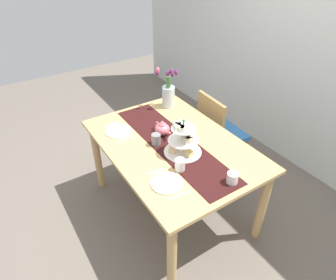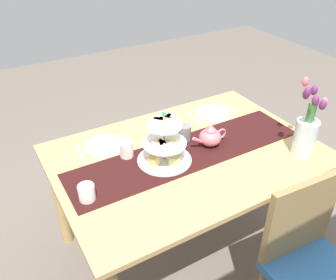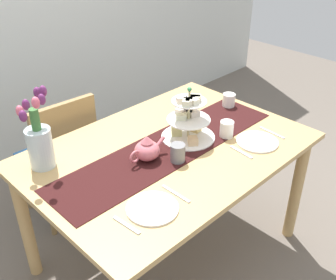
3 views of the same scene
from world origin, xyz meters
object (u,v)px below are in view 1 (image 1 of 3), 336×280
object	(u,v)px
cream_jug	(232,178)
knife_right	(179,196)
mug_grey	(156,139)
mug_white_text	(180,165)
chair_left	(218,131)
fork_left	(112,124)
tiered_cake_stand	(183,141)
dinner_plate_left	(119,131)
dining_table	(172,153)
tulip_vase	(168,93)
dinner_plate_right	(167,183)
fork_right	(156,172)
teapot	(162,129)
knife_left	(126,139)

from	to	relation	value
cream_jug	knife_right	world-z (taller)	cream_jug
mug_grey	mug_white_text	size ratio (longest dim) A/B	1.00
chair_left	knife_right	bearing A→B (deg)	-53.42
cream_jug	fork_left	world-z (taller)	cream_jug
tiered_cake_stand	dinner_plate_left	size ratio (longest dim) A/B	1.32
dining_table	tulip_vase	distance (m)	0.70
tulip_vase	dinner_plate_right	bearing A→B (deg)	-33.44
cream_jug	mug_grey	distance (m)	0.71
tiered_cake_stand	cream_jug	size ratio (longest dim) A/B	3.58
dinner_plate_right	knife_right	bearing A→B (deg)	0.00
mug_white_text	fork_left	bearing A→B (deg)	-169.43
chair_left	dining_table	bearing A→B (deg)	-71.79
fork_right	mug_white_text	world-z (taller)	mug_white_text
cream_jug	teapot	bearing A→B (deg)	-173.63
fork_right	mug_grey	distance (m)	0.35
knife_left	mug_white_text	xyz separation A→B (m)	(0.57, 0.16, 0.04)
tiered_cake_stand	teapot	xyz separation A→B (m)	(-0.31, -0.00, -0.05)
dinner_plate_left	fork_left	world-z (taller)	dinner_plate_left
dinner_plate_left	dinner_plate_right	bearing A→B (deg)	0.00
teapot	knife_right	size ratio (longest dim) A/B	1.40
fork_left	mug_white_text	size ratio (longest dim) A/B	1.58
mug_grey	mug_white_text	xyz separation A→B (m)	(0.37, -0.02, -0.00)
fork_right	chair_left	bearing A→B (deg)	114.92
mug_grey	cream_jug	bearing A→B (deg)	17.01
dining_table	chair_left	world-z (taller)	chair_left
dining_table	tiered_cake_stand	bearing A→B (deg)	0.41
chair_left	tiered_cake_stand	bearing A→B (deg)	-61.92
dining_table	chair_left	xyz separation A→B (m)	(-0.24, 0.74, -0.17)
tulip_vase	chair_left	bearing A→B (deg)	53.09
chair_left	mug_grey	distance (m)	0.94
chair_left	mug_grey	size ratio (longest dim) A/B	9.58
teapot	mug_grey	size ratio (longest dim) A/B	2.51
mug_white_text	tiered_cake_stand	bearing A→B (deg)	139.06
chair_left	tulip_vase	xyz separation A→B (m)	(-0.32, -0.42, 0.42)
teapot	fork_left	size ratio (longest dim) A/B	1.59
tiered_cake_stand	tulip_vase	distance (m)	0.78
knife_right	mug_grey	world-z (taller)	mug_grey
dinner_plate_left	mug_white_text	world-z (taller)	mug_white_text
tulip_vase	cream_jug	world-z (taller)	tulip_vase
tiered_cake_stand	mug_white_text	distance (m)	0.23
tulip_vase	fork_left	size ratio (longest dim) A/B	2.81
dinner_plate_right	mug_white_text	bearing A→B (deg)	113.86
teapot	knife_left	size ratio (longest dim) A/B	1.40
dinner_plate_left	knife_left	bearing A→B (deg)	0.00
dinner_plate_right	mug_white_text	xyz separation A→B (m)	(-0.07, 0.16, 0.04)
tulip_vase	dinner_plate_left	world-z (taller)	tulip_vase
dinner_plate_left	fork_left	xyz separation A→B (m)	(-0.15, 0.00, -0.00)
tulip_vase	teapot	bearing A→B (deg)	-38.66
fork_left	dinner_plate_right	bearing A→B (deg)	0.00
fork_right	mug_white_text	size ratio (longest dim) A/B	1.58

